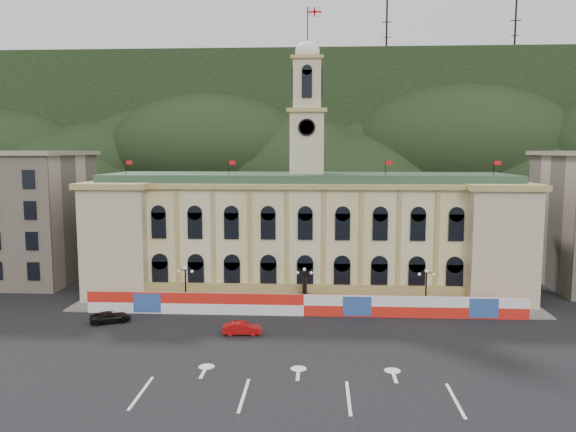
# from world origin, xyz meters

# --- Properties ---
(ground) EXTENTS (260.00, 260.00, 0.00)m
(ground) POSITION_xyz_m (0.00, 0.00, 0.00)
(ground) COLOR black
(ground) RESTS_ON ground
(lane_markings) EXTENTS (26.00, 10.00, 0.02)m
(lane_markings) POSITION_xyz_m (0.00, -5.00, 0.00)
(lane_markings) COLOR white
(lane_markings) RESTS_ON ground
(hill_ridge) EXTENTS (230.00, 80.00, 64.00)m
(hill_ridge) POSITION_xyz_m (0.03, 121.99, 19.48)
(hill_ridge) COLOR black
(hill_ridge) RESTS_ON ground
(city_hall) EXTENTS (56.20, 17.60, 37.10)m
(city_hall) POSITION_xyz_m (0.00, 27.63, 7.85)
(city_hall) COLOR beige
(city_hall) RESTS_ON ground
(side_building_left) EXTENTS (21.00, 17.00, 18.60)m
(side_building_left) POSITION_xyz_m (-43.00, 30.93, 9.33)
(side_building_left) COLOR #BEAA93
(side_building_left) RESTS_ON ground
(hoarding_fence) EXTENTS (50.00, 0.44, 2.50)m
(hoarding_fence) POSITION_xyz_m (0.06, 15.07, 1.25)
(hoarding_fence) COLOR red
(hoarding_fence) RESTS_ON ground
(pavement) EXTENTS (56.00, 5.50, 0.16)m
(pavement) POSITION_xyz_m (0.00, 17.75, 0.08)
(pavement) COLOR slate
(pavement) RESTS_ON ground
(statue) EXTENTS (1.40, 1.40, 3.72)m
(statue) POSITION_xyz_m (0.00, 18.00, 1.19)
(statue) COLOR #595651
(statue) RESTS_ON ground
(lamp_left) EXTENTS (1.96, 0.44, 5.15)m
(lamp_left) POSITION_xyz_m (-14.00, 17.00, 3.07)
(lamp_left) COLOR black
(lamp_left) RESTS_ON ground
(lamp_center) EXTENTS (1.96, 0.44, 5.15)m
(lamp_center) POSITION_xyz_m (0.00, 17.00, 3.07)
(lamp_center) COLOR black
(lamp_center) RESTS_ON ground
(lamp_right) EXTENTS (1.96, 0.44, 5.15)m
(lamp_right) POSITION_xyz_m (14.00, 17.00, 3.07)
(lamp_right) COLOR black
(lamp_right) RESTS_ON ground
(red_sedan) EXTENTS (2.00, 4.18, 1.31)m
(red_sedan) POSITION_xyz_m (-6.10, 8.20, 0.65)
(red_sedan) COLOR #A20B0B
(red_sedan) RESTS_ON ground
(black_suv) EXTENTS (5.18, 5.78, 1.20)m
(black_suv) POSITION_xyz_m (-21.01, 11.40, 0.60)
(black_suv) COLOR black
(black_suv) RESTS_ON ground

